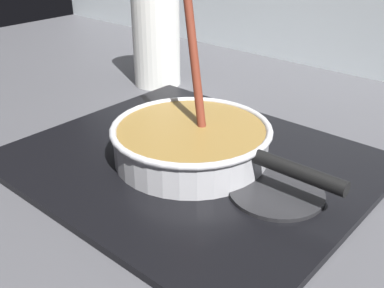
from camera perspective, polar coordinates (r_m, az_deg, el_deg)
The scene contains 6 objects.
ground at distance 0.69m, azimuth -8.42°, elevation -8.65°, with size 2.40×1.60×0.04m, color #4C4C51.
hob_plate at distance 0.76m, azimuth 0.00°, elevation -2.26°, with size 0.56×0.48×0.01m, color black.
burner_ring at distance 0.76m, azimuth 0.00°, elevation -1.60°, with size 0.20×0.20×0.01m, color #592D0C.
spare_burner at distance 0.68m, azimuth 10.47°, elevation -5.96°, with size 0.14×0.14×0.01m, color #262628.
cooking_pan at distance 0.74m, azimuth 0.11°, elevation 0.37°, with size 0.39×0.26×0.30m.
paper_towel_roll at distance 1.11m, azimuth -4.52°, elevation 14.22°, with size 0.11×0.11×0.27m, color white.
Camera 1 is at (0.44, -0.35, 0.38)m, focal length 42.86 mm.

